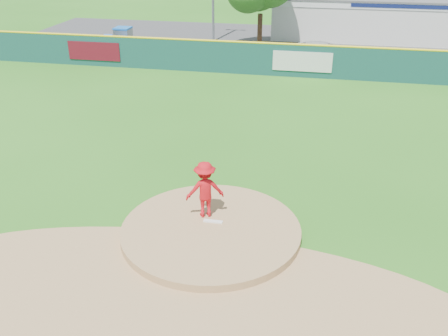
% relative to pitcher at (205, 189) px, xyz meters
% --- Properties ---
extents(ground, '(120.00, 120.00, 0.00)m').
position_rel_pitcher_xyz_m(ground, '(0.33, -0.65, -1.17)').
color(ground, '#286B19').
rests_on(ground, ground).
extents(pitchers_mound, '(5.50, 5.50, 0.50)m').
position_rel_pitcher_xyz_m(pitchers_mound, '(0.33, -0.65, -1.17)').
color(pitchers_mound, '#9E774C').
rests_on(pitchers_mound, ground).
extents(pitching_rubber, '(0.60, 0.15, 0.04)m').
position_rel_pitcher_xyz_m(pitching_rubber, '(0.33, -0.35, -0.90)').
color(pitching_rubber, white).
rests_on(pitching_rubber, pitchers_mound).
extents(infield_dirt_arc, '(15.40, 15.40, 0.01)m').
position_rel_pitcher_xyz_m(infield_dirt_arc, '(0.33, -3.65, -1.17)').
color(infield_dirt_arc, '#9E774C').
rests_on(infield_dirt_arc, ground).
extents(parking_lot, '(44.00, 16.00, 0.02)m').
position_rel_pitcher_xyz_m(parking_lot, '(0.33, 26.35, -1.16)').
color(parking_lot, '#38383A').
rests_on(parking_lot, ground).
extents(pitcher, '(1.37, 1.09, 1.85)m').
position_rel_pitcher_xyz_m(pitcher, '(0.00, 0.00, 0.00)').
color(pitcher, red).
rests_on(pitcher, pitchers_mound).
extents(van, '(5.32, 2.53, 1.46)m').
position_rel_pitcher_xyz_m(van, '(3.13, 20.72, -0.42)').
color(van, silver).
rests_on(van, parking_lot).
extents(pool_building_grp, '(15.20, 8.20, 3.31)m').
position_rel_pitcher_xyz_m(pool_building_grp, '(6.33, 31.34, 0.49)').
color(pool_building_grp, silver).
rests_on(pool_building_grp, ground).
extents(fence_banners, '(17.23, 0.04, 1.20)m').
position_rel_pitcher_xyz_m(fence_banners, '(-4.88, 17.27, -0.17)').
color(fence_banners, maroon).
rests_on(fence_banners, ground).
extents(playground_slide, '(1.14, 3.20, 1.76)m').
position_rel_pitcher_xyz_m(playground_slide, '(-11.38, 21.55, -0.28)').
color(playground_slide, blue).
rests_on(playground_slide, ground).
extents(outfield_fence, '(40.00, 0.14, 2.07)m').
position_rel_pitcher_xyz_m(outfield_fence, '(0.33, 17.35, -0.09)').
color(outfield_fence, '#14423F').
rests_on(outfield_fence, ground).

